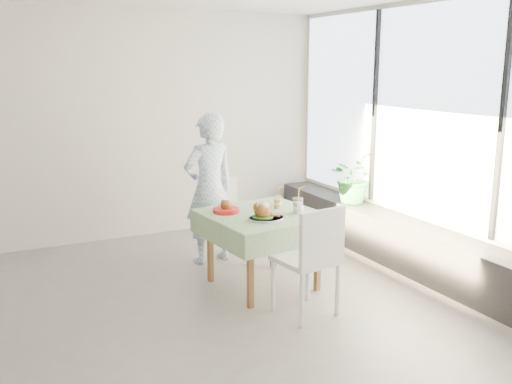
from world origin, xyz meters
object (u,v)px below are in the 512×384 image
chair_far (223,237)px  diner (209,189)px  potted_plant (352,177)px  cafe_table (263,241)px  main_dish (264,213)px  juice_cup_orange (278,203)px  chair_near (306,281)px

chair_far → diner: (-0.13, 0.06, 0.54)m
diner → potted_plant: diner is taller
cafe_table → main_dish: (-0.09, -0.21, 0.34)m
main_dish → juice_cup_orange: juice_cup_orange is taller
main_dish → potted_plant: 1.99m
chair_far → potted_plant: potted_plant is taller
juice_cup_orange → main_dish: bearing=-134.4°
main_dish → juice_cup_orange: size_ratio=1.38×
chair_near → main_dish: (-0.14, 0.54, 0.50)m
chair_near → diner: diner is taller
diner → chair_near: bearing=89.7°
cafe_table → diner: size_ratio=0.69×
chair_far → potted_plant: (1.68, -0.04, 0.53)m
cafe_table → chair_near: size_ratio=1.16×
diner → juice_cup_orange: bearing=108.9°
main_dish → cafe_table: bearing=66.4°
chair_far → chair_near: bearing=-86.2°
chair_far → main_dish: main_dish is taller
chair_far → chair_near: chair_near is taller
juice_cup_orange → potted_plant: bearing=26.4°
chair_near → diner: (-0.23, 1.66, 0.52)m
main_dish → potted_plant: size_ratio=0.55×
chair_far → juice_cup_orange: juice_cup_orange is taller
chair_near → main_dish: chair_near is taller
chair_near → main_dish: size_ratio=2.84×
diner → juice_cup_orange: diner is taller
diner → potted_plant: bearing=168.4°
chair_near → potted_plant: bearing=44.5°
diner → main_dish: bearing=86.7°
potted_plant → chair_near: bearing=-135.5°
cafe_table → chair_near: bearing=-86.7°
chair_far → juice_cup_orange: bearing=-68.9°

